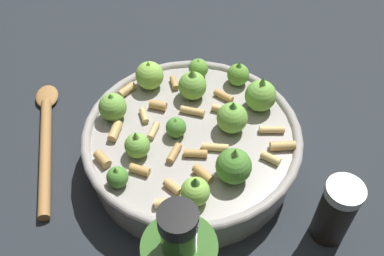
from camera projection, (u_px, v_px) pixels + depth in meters
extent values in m
plane|color=#23282D|center=(192.00, 160.00, 0.62)|extent=(2.40, 2.40, 0.00)
cylinder|color=#9E9993|center=(192.00, 147.00, 0.60)|extent=(0.28, 0.28, 0.06)
torus|color=#9E9993|center=(192.00, 133.00, 0.58)|extent=(0.29, 0.29, 0.01)
sphere|color=#8CC64C|center=(150.00, 75.00, 0.63)|extent=(0.04, 0.04, 0.04)
cone|color=#8CC64C|center=(149.00, 65.00, 0.61)|extent=(0.02, 0.02, 0.01)
sphere|color=#609E38|center=(198.00, 68.00, 0.65)|extent=(0.03, 0.03, 0.03)
cone|color=#75B247|center=(198.00, 61.00, 0.64)|extent=(0.01, 0.01, 0.01)
sphere|color=#4C8933|center=(234.00, 166.00, 0.52)|extent=(0.04, 0.04, 0.04)
cone|color=#75B247|center=(235.00, 154.00, 0.50)|extent=(0.02, 0.02, 0.02)
sphere|color=#4C8933|center=(176.00, 127.00, 0.57)|extent=(0.03, 0.03, 0.03)
cone|color=#75B247|center=(176.00, 121.00, 0.56)|extent=(0.01, 0.01, 0.01)
sphere|color=#75B247|center=(113.00, 107.00, 0.59)|extent=(0.04, 0.04, 0.04)
cone|color=#4C8933|center=(111.00, 98.00, 0.57)|extent=(0.02, 0.02, 0.01)
sphere|color=#609E38|center=(238.00, 75.00, 0.63)|extent=(0.03, 0.03, 0.03)
cone|color=#4C8933|center=(239.00, 66.00, 0.62)|extent=(0.02, 0.02, 0.01)
sphere|color=#75B247|center=(192.00, 86.00, 0.61)|extent=(0.04, 0.04, 0.04)
cone|color=#609E38|center=(192.00, 75.00, 0.60)|extent=(0.02, 0.02, 0.02)
sphere|color=#8CC64C|center=(195.00, 191.00, 0.50)|extent=(0.03, 0.03, 0.03)
cone|color=#4C8933|center=(195.00, 182.00, 0.48)|extent=(0.02, 0.02, 0.02)
sphere|color=#75B247|center=(137.00, 146.00, 0.55)|extent=(0.03, 0.03, 0.03)
cone|color=#75B247|center=(136.00, 136.00, 0.53)|extent=(0.01, 0.01, 0.02)
sphere|color=#4C8933|center=(117.00, 177.00, 0.52)|extent=(0.03, 0.03, 0.03)
cone|color=#609E38|center=(116.00, 171.00, 0.51)|extent=(0.01, 0.01, 0.01)
sphere|color=#75B247|center=(232.00, 118.00, 0.57)|extent=(0.04, 0.04, 0.04)
cone|color=#4C8933|center=(233.00, 107.00, 0.56)|extent=(0.02, 0.02, 0.02)
sphere|color=#75B247|center=(261.00, 96.00, 0.60)|extent=(0.04, 0.04, 0.04)
cone|color=#75B247|center=(263.00, 83.00, 0.58)|extent=(0.02, 0.02, 0.02)
cylinder|color=tan|center=(272.00, 130.00, 0.58)|extent=(0.03, 0.02, 0.01)
cylinder|color=tan|center=(158.00, 105.00, 0.61)|extent=(0.03, 0.02, 0.01)
cylinder|color=tan|center=(271.00, 158.00, 0.55)|extent=(0.03, 0.01, 0.01)
cylinder|color=tan|center=(153.00, 131.00, 0.58)|extent=(0.02, 0.03, 0.01)
cylinder|color=tan|center=(172.00, 152.00, 0.55)|extent=(0.01, 0.03, 0.01)
cylinder|color=tan|center=(196.00, 153.00, 0.55)|extent=(0.03, 0.02, 0.01)
cylinder|color=tan|center=(115.00, 131.00, 0.57)|extent=(0.02, 0.03, 0.01)
cylinder|color=tan|center=(127.00, 90.00, 0.63)|extent=(0.02, 0.03, 0.01)
cylinder|color=tan|center=(173.00, 187.00, 0.52)|extent=(0.02, 0.01, 0.01)
cylinder|color=tan|center=(203.00, 174.00, 0.53)|extent=(0.03, 0.02, 0.01)
cylinder|color=tan|center=(193.00, 111.00, 0.60)|extent=(0.03, 0.02, 0.01)
cylinder|color=tan|center=(215.00, 147.00, 0.56)|extent=(0.03, 0.02, 0.01)
cylinder|color=tan|center=(102.00, 159.00, 0.54)|extent=(0.03, 0.02, 0.01)
cylinder|color=tan|center=(220.00, 109.00, 0.60)|extent=(0.02, 0.01, 0.01)
cylinder|color=tan|center=(140.00, 170.00, 0.53)|extent=(0.03, 0.02, 0.01)
cylinder|color=tan|center=(283.00, 146.00, 0.56)|extent=(0.03, 0.03, 0.01)
cylinder|color=tan|center=(164.00, 203.00, 0.50)|extent=(0.02, 0.02, 0.01)
cylinder|color=tan|center=(224.00, 96.00, 0.62)|extent=(0.03, 0.01, 0.01)
cylinder|color=tan|center=(144.00, 116.00, 0.60)|extent=(0.02, 0.02, 0.01)
cylinder|color=tan|center=(174.00, 83.00, 0.64)|extent=(0.02, 0.02, 0.01)
cylinder|color=black|center=(334.00, 214.00, 0.52)|extent=(0.04, 0.04, 0.09)
cylinder|color=silver|center=(345.00, 191.00, 0.48)|extent=(0.04, 0.04, 0.01)
cylinder|color=#336023|center=(179.00, 235.00, 0.36)|extent=(0.03, 0.03, 0.04)
cylinder|color=black|center=(178.00, 220.00, 0.34)|extent=(0.03, 0.03, 0.02)
cylinder|color=#9E703D|center=(45.00, 154.00, 0.62)|extent=(0.15, 0.17, 0.02)
ellipsoid|color=#9E703D|center=(47.00, 96.00, 0.70)|extent=(0.06, 0.06, 0.01)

